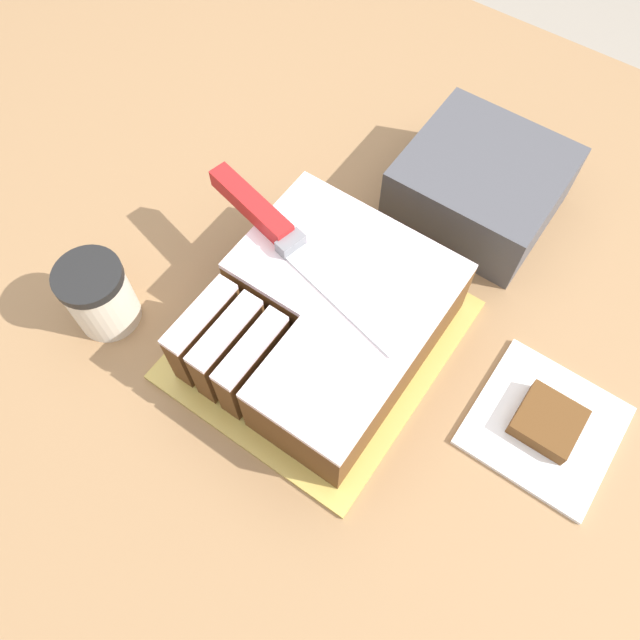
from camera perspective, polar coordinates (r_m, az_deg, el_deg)
ground_plane at (r=1.58m, az=-0.56°, el=-12.74°), size 8.00×8.00×0.00m
countertop at (r=1.15m, az=-0.75°, el=-6.76°), size 1.40×1.10×0.89m
cake_board at (r=0.70m, az=-0.00°, el=-1.78°), size 0.26×0.29×0.01m
cake at (r=0.66m, az=0.57°, el=0.14°), size 0.22×0.25×0.09m
knife at (r=0.66m, az=-4.60°, el=8.82°), size 0.28×0.09×0.02m
coffee_cup at (r=0.72m, az=-19.55°, el=2.11°), size 0.07×0.07×0.09m
paper_napkin at (r=0.70m, az=19.82°, el=-9.06°), size 0.14×0.14×0.01m
brownie at (r=0.69m, az=20.13°, el=-8.71°), size 0.06×0.06×0.02m
storage_box at (r=0.80m, az=14.46°, el=11.82°), size 0.18×0.17×0.08m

